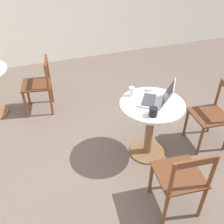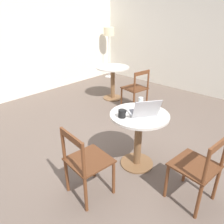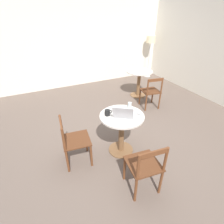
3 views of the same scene
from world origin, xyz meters
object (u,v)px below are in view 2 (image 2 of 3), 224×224
floor_lamp (109,35)px  cafe_table_mid (113,76)px  mug (122,113)px  drinking_glass (141,101)px  chair_near_front (198,168)px  chair_mid_front (136,89)px  mouse (158,108)px  laptop (143,111)px  cafe_table_near (139,129)px  chair_near_left (86,162)px

floor_lamp → cafe_table_mid: bearing=-134.3°
mug → drinking_glass: 0.44m
chair_near_front → mug: mug is taller
chair_mid_front → mouse: size_ratio=8.37×
cafe_table_mid → laptop: laptop is taller
cafe_table_mid → floor_lamp: 1.94m
chair_mid_front → mug: size_ratio=6.55×
chair_near_front → mug: size_ratio=6.55×
cafe_table_mid → floor_lamp: size_ratio=0.52×
chair_mid_front → laptop: 1.89m
drinking_glass → cafe_table_mid: bearing=52.0°
chair_near_front → chair_mid_front: size_ratio=1.00×
cafe_table_near → drinking_glass: drinking_glass is taller
laptop → drinking_glass: size_ratio=4.41×
cafe_table_mid → mug: bearing=-135.3°
cafe_table_near → chair_near_front: size_ratio=0.90×
chair_mid_front → floor_lamp: 2.61m
cafe_table_near → chair_mid_front: bearing=37.6°
chair_near_front → chair_mid_front: bearing=51.5°
floor_lamp → mug: (-3.05, -3.06, -0.44)m
mouse → chair_near_left: bearing=170.3°
cafe_table_near → mouse: mouse is taller
cafe_table_mid → chair_near_left: (-2.39, -1.78, -0.10)m
chair_near_front → drinking_glass: 1.10m
cafe_table_mid → floor_lamp: floor_lamp is taller
cafe_table_near → laptop: bearing=-82.7°
mug → laptop: bearing=-34.7°
floor_lamp → drinking_glass: 4.01m
chair_mid_front → mug: 1.98m
laptop → mouse: size_ratio=4.78×
mouse → drinking_glass: bearing=98.7°
chair_near_left → drinking_glass: (1.04, 0.06, 0.37)m
drinking_glass → mouse: bearing=-81.3°
mug → chair_mid_front: bearing=31.4°
chair_near_front → mouse: bearing=63.8°
mouse → mug: mug is taller
laptop → drinking_glass: (0.23, 0.20, 0.00)m
mug → cafe_table_mid: bearing=44.7°
floor_lamp → drinking_glass: bearing=-130.9°
chair_near_left → laptop: size_ratio=1.75×
cafe_table_near → drinking_glass: (0.23, 0.15, 0.27)m
cafe_table_mid → cafe_table_near: bearing=-130.1°
chair_near_left → mouse: bearing=-9.7°
chair_near_left → drinking_glass: bearing=3.2°
drinking_glass → floor_lamp: bearing=49.1°
cafe_table_near → chair_near_front: 0.84m
floor_lamp → mug: size_ratio=11.36×
floor_lamp → mouse: bearing=-128.3°
floor_lamp → mouse: floor_lamp is taller
drinking_glass → chair_mid_front: bearing=38.4°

